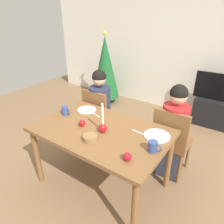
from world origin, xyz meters
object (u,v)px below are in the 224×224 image
at_px(person_left_child, 100,111).
at_px(apple_by_left_plate, 82,123).
at_px(mug_right, 153,147).
at_px(chair_right, 171,139).
at_px(mug_left, 65,111).
at_px(chair_left, 99,115).
at_px(plate_right, 157,136).
at_px(tv_stand, 213,112).
at_px(bowl_walnuts, 90,138).
at_px(dining_table, 101,136).
at_px(plate_left, 87,110).
at_px(christmas_tree, 105,68).
at_px(person_right_child, 173,134).
at_px(candle_centerpiece, 103,126).
at_px(tv, 219,87).
at_px(apple_near_candle, 127,157).

distance_m(person_left_child, apple_by_left_plate, 0.80).
bearing_deg(mug_right, person_left_child, 148.65).
xyz_separation_m(chair_right, mug_left, (-1.12, -0.58, 0.29)).
distance_m(chair_left, plate_right, 1.15).
distance_m(chair_right, tv_stand, 1.72).
bearing_deg(mug_left, plate_right, 9.49).
xyz_separation_m(mug_right, bowl_walnuts, (-0.56, -0.18, -0.02)).
relative_size(dining_table, plate_right, 5.39).
distance_m(mug_left, bowl_walnuts, 0.64).
bearing_deg(plate_left, chair_right, 18.83).
distance_m(chair_left, christmas_tree, 1.74).
xyz_separation_m(person_right_child, plate_left, (-1.00, -0.37, 0.19)).
xyz_separation_m(chair_left, plate_right, (1.05, -0.40, 0.24)).
bearing_deg(chair_right, tv_stand, 83.72).
bearing_deg(bowl_walnuts, mug_left, 157.22).
distance_m(dining_table, plate_right, 0.58).
bearing_deg(chair_left, christmas_tree, 123.36).
relative_size(person_right_child, plate_right, 4.51).
distance_m(plate_right, apple_by_left_plate, 0.79).
relative_size(chair_left, bowl_walnuts, 6.46).
bearing_deg(dining_table, apple_by_left_plate, -163.04).
height_order(chair_right, mug_right, chair_right).
relative_size(candle_centerpiece, apple_by_left_plate, 4.47).
distance_m(dining_table, candle_centerpiece, 0.16).
xyz_separation_m(chair_right, bowl_walnuts, (-0.52, -0.83, 0.26)).
height_order(person_right_child, candle_centerpiece, person_right_child).
height_order(plate_right, apple_by_left_plate, apple_by_left_plate).
bearing_deg(apple_by_left_plate, dining_table, 16.96).
bearing_deg(chair_right, mug_left, -152.55).
bearing_deg(bowl_walnuts, christmas_tree, 123.56).
bearing_deg(tv_stand, apple_by_left_plate, -112.10).
relative_size(chair_left, mug_right, 6.90).
bearing_deg(plate_left, chair_left, 104.06).
xyz_separation_m(tv, mug_right, (-0.15, -2.34, 0.09)).
bearing_deg(plate_right, chair_left, 159.23).
bearing_deg(tv, mug_right, -93.58).
distance_m(chair_right, apple_near_candle, 0.93).
height_order(chair_right, plate_left, chair_right).
bearing_deg(christmas_tree, plate_right, -42.54).
bearing_deg(person_left_child, tv_stand, 52.61).
xyz_separation_m(christmas_tree, plate_left, (1.03, -1.77, -0.04)).
height_order(dining_table, mug_left, mug_left).
bearing_deg(person_left_child, apple_near_candle, -42.40).
bearing_deg(dining_table, tv_stand, 71.90).
relative_size(chair_right, plate_left, 3.86).
bearing_deg(person_left_child, dining_table, -51.06).
height_order(bowl_walnuts, apple_near_candle, apple_near_candle).
relative_size(plate_right, mug_left, 2.10).
relative_size(tv, bowl_walnuts, 5.67).
xyz_separation_m(christmas_tree, apple_by_left_plate, (1.25, -2.10, -0.01)).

